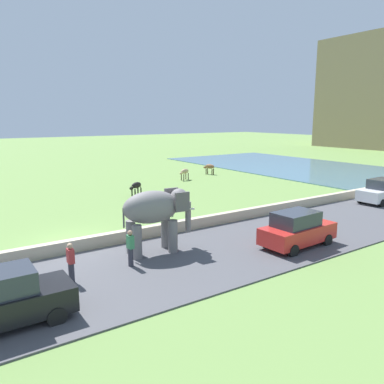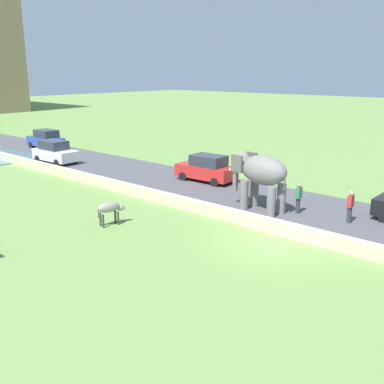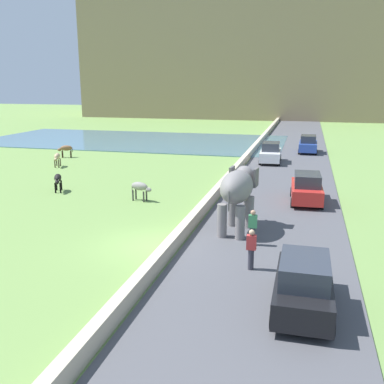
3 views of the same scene
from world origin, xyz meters
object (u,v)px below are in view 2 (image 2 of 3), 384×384
Objects in this scene: car_red at (207,169)px; cow_grey at (110,208)px; elephant at (260,173)px; person_beside_elephant at (298,198)px; person_trailing at (350,206)px; car_white at (55,152)px; car_blue at (46,139)px.

car_red is 2.86× the size of cow_grey.
car_red is (3.13, 6.08, -1.14)m from elephant.
elephant is 2.30m from person_beside_elephant.
elephant is 2.48× the size of cow_grey.
person_trailing is at bearing -100.52° from car_red.
person_trailing is at bearing -87.00° from car_white.
car_white and car_red have the same top height.
car_red is at bearing 11.57° from cow_grey.
person_beside_elephant is 1.14× the size of cow_grey.
car_red is at bearing 74.35° from person_beside_elephant.
cow_grey is (-7.39, 5.87, -0.04)m from person_beside_elephant.
car_white is (-0.96, 20.70, 0.03)m from person_beside_elephant.
car_blue reaches higher than cow_grey.
person_trailing is 10.59m from car_red.
car_red reaches higher than cow_grey.
car_blue is at bearing 90.01° from car_red.
person_trailing is 0.41× the size of car_blue.
car_white is at bearing -115.71° from car_blue.
car_white is at bearing 93.00° from person_trailing.
car_blue is (1.93, 29.82, 0.03)m from person_trailing.
cow_grey is at bearing 132.17° from person_trailing.
person_trailing is at bearing -84.20° from person_beside_elephant.
car_blue reaches higher than person_beside_elephant.
elephant is at bearing -89.92° from car_white.
elephant is 0.88× the size of car_blue.
car_blue reaches higher than person_trailing.
car_red is 9.78m from cow_grey.
person_trailing is 1.14× the size of cow_grey.
cow_grey is at bearing 141.53° from person_beside_elephant.
person_beside_elephant is at bearing -105.65° from car_red.
elephant reaches higher than car_red.
car_white is 16.16m from cow_grey.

